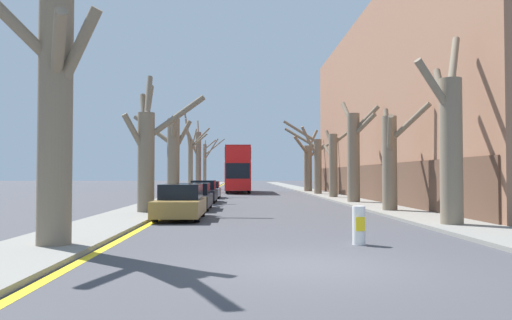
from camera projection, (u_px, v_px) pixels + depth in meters
name	position (u px, v px, depth m)	size (l,w,h in m)	color
ground_plane	(309.00, 266.00, 9.90)	(300.00, 300.00, 0.00)	#424247
sidewalk_left	(200.00, 190.00, 59.66)	(2.59, 120.00, 0.12)	gray
sidewalk_right	(303.00, 190.00, 60.05)	(2.59, 120.00, 0.12)	gray
building_facade_right	(432.00, 106.00, 36.07)	(10.08, 38.43, 13.62)	#93664C
kerb_line_stripe	(213.00, 190.00, 59.71)	(0.24, 120.00, 0.01)	yellow
street_tree_left_0	(53.00, 96.00, 12.12)	(2.96, 3.67, 8.87)	#7A6B56
street_tree_left_1	(148.00, 150.00, 23.06)	(3.75, 2.92, 6.62)	#7A6B56
street_tree_left_2	(172.00, 156.00, 32.69)	(4.05, 3.14, 5.86)	#7A6B56
street_tree_left_3	(191.00, 160.00, 42.61)	(2.10, 2.70, 7.07)	#7A6B56
street_tree_left_4	(198.00, 159.00, 53.10)	(1.78, 2.82, 7.80)	#7A6B56
street_tree_left_5	(206.00, 163.00, 63.68)	(2.78, 3.93, 6.55)	#7A6B56
street_tree_right_0	(450.00, 141.00, 17.33)	(2.64, 3.01, 7.09)	#7A6B56
street_tree_right_1	(391.00, 158.00, 24.03)	(2.15, 3.28, 5.22)	#7A6B56
street_tree_right_2	(354.00, 153.00, 31.55)	(1.99, 3.44, 6.69)	#7A6B56
street_tree_right_3	(333.00, 163.00, 38.72)	(2.44, 1.83, 5.70)	#7A6B56
street_tree_right_4	(316.00, 160.00, 45.42)	(5.29, 2.57, 6.82)	#7A6B56
street_tree_right_5	(308.00, 164.00, 52.57)	(3.70, 3.57, 6.70)	#7A6B56
double_decker_bus	(238.00, 167.00, 51.80)	(2.50, 11.15, 4.65)	red
parked_car_0	(181.00, 203.00, 20.46)	(1.82, 4.44, 1.43)	olive
parked_car_1	(194.00, 197.00, 26.12)	(1.77, 4.56, 1.38)	black
parked_car_2	(203.00, 192.00, 32.99)	(1.72, 4.27, 1.45)	black
parked_car_3	(209.00, 190.00, 39.19)	(1.71, 4.03, 1.32)	#9EA3AD
traffic_bollard	(359.00, 225.00, 12.93)	(0.34, 0.35, 1.00)	white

